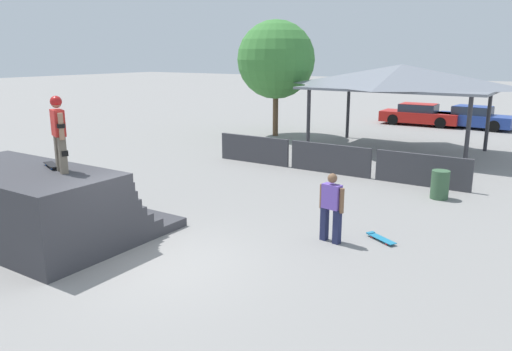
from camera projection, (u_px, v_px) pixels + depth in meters
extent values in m
plane|color=gray|center=(158.00, 264.00, 10.20)|extent=(160.00, 160.00, 0.00)
cube|color=#38383D|center=(59.00, 226.00, 12.10)|extent=(4.72, 3.93, 0.21)
cube|color=#38383D|center=(43.00, 223.00, 11.72)|extent=(4.72, 3.12, 0.21)
cube|color=#38383D|center=(37.00, 216.00, 11.55)|extent=(4.72, 2.82, 0.21)
cube|color=#38383D|center=(32.00, 208.00, 11.42)|extent=(4.72, 2.62, 0.21)
cube|color=#38383D|center=(28.00, 200.00, 11.31)|extent=(4.72, 2.47, 0.21)
cube|color=#38383D|center=(25.00, 192.00, 11.22)|extent=(4.72, 2.37, 0.21)
cube|color=#38383D|center=(22.00, 183.00, 11.14)|extent=(4.72, 2.30, 0.21)
cube|color=#38383D|center=(20.00, 174.00, 11.07)|extent=(4.72, 2.26, 0.21)
cylinder|color=silver|center=(63.00, 162.00, 11.96)|extent=(4.63, 0.07, 0.07)
cube|color=#6B6051|center=(63.00, 155.00, 10.60)|extent=(0.19, 0.19, 0.79)
cube|color=black|center=(64.00, 153.00, 10.60)|extent=(0.22, 0.20, 0.12)
cube|color=#6B6051|center=(59.00, 153.00, 10.88)|extent=(0.19, 0.19, 0.79)
cube|color=black|center=(60.00, 150.00, 10.88)|extent=(0.22, 0.20, 0.12)
cube|color=red|center=(58.00, 123.00, 10.58)|extent=(0.48, 0.36, 0.56)
cylinder|color=#A87A5B|center=(61.00, 126.00, 10.37)|extent=(0.14, 0.14, 0.56)
cylinder|color=black|center=(61.00, 126.00, 10.37)|extent=(0.21, 0.21, 0.08)
cylinder|color=#A87A5B|center=(55.00, 124.00, 10.80)|extent=(0.14, 0.14, 0.56)
cylinder|color=black|center=(55.00, 123.00, 10.80)|extent=(0.21, 0.21, 0.08)
sphere|color=#A87A5B|center=(56.00, 103.00, 10.48)|extent=(0.22, 0.22, 0.22)
sphere|color=#B21919|center=(56.00, 102.00, 10.47)|extent=(0.24, 0.24, 0.24)
cylinder|color=blue|center=(58.00, 168.00, 11.11)|extent=(0.06, 0.05, 0.05)
cylinder|color=blue|center=(52.00, 169.00, 11.03)|extent=(0.06, 0.05, 0.05)
cylinder|color=blue|center=(52.00, 164.00, 11.49)|extent=(0.06, 0.05, 0.05)
cylinder|color=blue|center=(46.00, 165.00, 11.41)|extent=(0.06, 0.05, 0.05)
cube|color=black|center=(52.00, 165.00, 11.25)|extent=(0.81, 0.47, 0.02)
cube|color=black|center=(56.00, 167.00, 10.96)|extent=(0.16, 0.22, 0.02)
cube|color=#1E2347|center=(324.00, 223.00, 11.43)|extent=(0.17, 0.17, 0.79)
cube|color=#1E2347|center=(337.00, 227.00, 11.20)|extent=(0.17, 0.17, 0.79)
cube|color=#6B4CB7|center=(332.00, 196.00, 11.16)|extent=(0.46, 0.29, 0.56)
cylinder|color=brown|center=(322.00, 196.00, 11.35)|extent=(0.12, 0.12, 0.56)
cylinder|color=brown|center=(342.00, 201.00, 10.99)|extent=(0.12, 0.12, 0.56)
sphere|color=brown|center=(332.00, 178.00, 11.06)|extent=(0.22, 0.22, 0.22)
cylinder|color=red|center=(372.00, 237.00, 11.63)|extent=(0.06, 0.05, 0.05)
cylinder|color=red|center=(376.00, 236.00, 11.69)|extent=(0.06, 0.05, 0.05)
cylinder|color=red|center=(386.00, 244.00, 11.20)|extent=(0.06, 0.05, 0.05)
cylinder|color=red|center=(391.00, 243.00, 11.26)|extent=(0.06, 0.05, 0.05)
cube|color=teal|center=(381.00, 238.00, 11.44)|extent=(0.81, 0.57, 0.02)
cube|color=teal|center=(371.00, 233.00, 11.76)|extent=(0.18, 0.22, 0.02)
cube|color=#3D3D42|center=(254.00, 149.00, 19.57)|extent=(3.07, 0.12, 1.05)
cube|color=#3D3D42|center=(330.00, 159.00, 17.83)|extent=(3.07, 0.12, 1.05)
cube|color=#3D3D42|center=(422.00, 170.00, 16.09)|extent=(3.07, 0.12, 1.05)
cylinder|color=#2D2D33|center=(308.00, 121.00, 21.69)|extent=(0.16, 0.16, 2.70)
cylinder|color=#2D2D33|center=(468.00, 133.00, 18.20)|extent=(0.16, 0.16, 2.70)
cylinder|color=#2D2D33|center=(348.00, 111.00, 25.19)|extent=(0.16, 0.16, 2.70)
cylinder|color=#2D2D33|center=(488.00, 121.00, 21.71)|extent=(0.16, 0.16, 2.70)
cube|color=slate|center=(400.00, 88.00, 21.36)|extent=(7.69, 5.08, 0.10)
pyramid|color=slate|center=(401.00, 76.00, 21.24)|extent=(7.53, 4.98, 0.94)
cylinder|color=brown|center=(275.00, 112.00, 25.86)|extent=(0.28, 0.28, 2.47)
sphere|color=#3D7F38|center=(276.00, 60.00, 25.23)|extent=(3.94, 3.94, 3.94)
cylinder|color=#385B3D|center=(440.00, 185.00, 14.70)|extent=(0.52, 0.52, 0.85)
cube|color=red|center=(420.00, 117.00, 29.92)|extent=(4.56, 1.85, 0.62)
cube|color=#283342|center=(419.00, 108.00, 29.86)|extent=(2.13, 1.52, 0.46)
cube|color=red|center=(419.00, 104.00, 29.80)|extent=(2.03, 1.48, 0.04)
cylinder|color=black|center=(446.00, 120.00, 29.91)|extent=(0.64, 0.22, 0.64)
cylinder|color=black|center=(440.00, 123.00, 28.60)|extent=(0.64, 0.22, 0.64)
cylinder|color=black|center=(401.00, 117.00, 31.33)|extent=(0.64, 0.22, 0.64)
cylinder|color=black|center=(393.00, 120.00, 30.01)|extent=(0.64, 0.22, 0.64)
cube|color=navy|center=(474.00, 120.00, 28.58)|extent=(4.43, 2.13, 0.62)
cube|color=#283342|center=(473.00, 110.00, 28.52)|extent=(2.11, 1.64, 0.46)
cube|color=navy|center=(473.00, 106.00, 28.47)|extent=(2.02, 1.59, 0.04)
cylinder|color=black|center=(501.00, 123.00, 28.42)|extent=(0.66, 0.26, 0.64)
cylinder|color=black|center=(494.00, 126.00, 27.23)|extent=(0.66, 0.26, 0.64)
cylinder|color=black|center=(455.00, 120.00, 30.01)|extent=(0.66, 0.26, 0.64)
cylinder|color=black|center=(446.00, 122.00, 28.83)|extent=(0.66, 0.26, 0.64)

